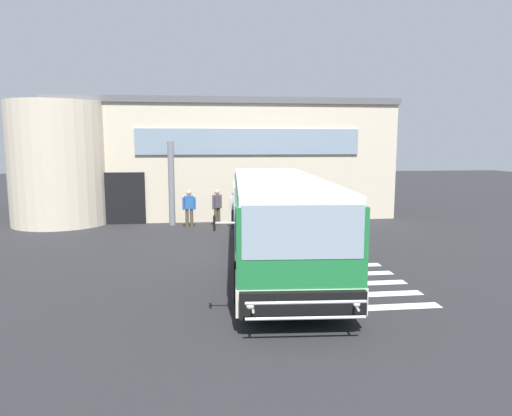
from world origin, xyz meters
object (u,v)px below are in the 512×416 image
object	(u,v)px
passenger_at_curb_edge	(234,207)
entry_support_column	(171,184)
passenger_near_column	(189,207)
bus_main_foreground	(277,222)
passenger_by_doorway	(217,206)

from	to	relation	value
passenger_at_curb_edge	entry_support_column	bearing A→B (deg)	157.61
passenger_near_column	bus_main_foreground	bearing A→B (deg)	-67.02
passenger_at_curb_edge	passenger_near_column	bearing A→B (deg)	170.10
bus_main_foreground	passenger_by_doorway	bearing A→B (deg)	103.04
entry_support_column	bus_main_foreground	world-z (taller)	entry_support_column
passenger_by_doorway	passenger_at_curb_edge	world-z (taller)	same
bus_main_foreground	passenger_near_column	distance (m)	7.29
entry_support_column	passenger_near_column	bearing A→B (deg)	-44.96
entry_support_column	passenger_by_doorway	bearing A→B (deg)	-15.70
bus_main_foreground	passenger_near_column	size ratio (longest dim) A/B	6.54
passenger_near_column	passenger_by_doorway	xyz separation A→B (m)	(1.24, 0.23, 0.00)
passenger_at_curb_edge	bus_main_foreground	bearing A→B (deg)	-82.24
entry_support_column	passenger_at_curb_edge	bearing A→B (deg)	-22.39
bus_main_foreground	passenger_near_column	bearing A→B (deg)	112.98
passenger_near_column	passenger_by_doorway	world-z (taller)	same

